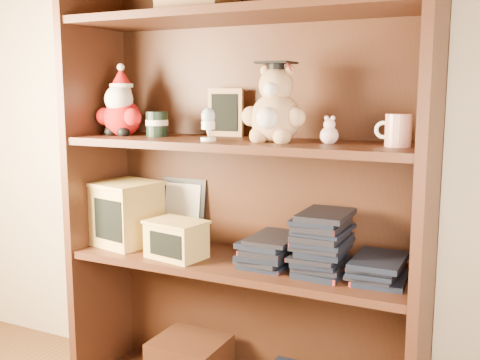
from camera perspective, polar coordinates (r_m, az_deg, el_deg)
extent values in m
cube|color=#C4B18D|center=(1.94, 5.09, 13.26)|extent=(3.00, 0.04, 2.50)
cube|color=#412112|center=(2.14, -14.20, 0.55)|extent=(0.03, 0.35, 1.60)
cube|color=#412112|center=(1.65, 18.53, -2.09)|extent=(0.03, 0.35, 1.60)
cube|color=#3C1E10|center=(1.97, 2.11, 0.10)|extent=(1.20, 0.02, 1.60)
cube|color=#412112|center=(1.81, 0.00, 16.40)|extent=(1.14, 0.33, 0.02)
cube|color=#412112|center=(1.88, 0.00, -8.52)|extent=(1.14, 0.33, 0.02)
cube|color=#412112|center=(1.80, 0.00, 3.69)|extent=(1.14, 0.33, 0.02)
sphere|color=#A50F0F|center=(2.05, -11.85, 6.19)|extent=(0.13, 0.13, 0.13)
sphere|color=#A50F0F|center=(2.07, -13.58, 6.31)|extent=(0.06, 0.06, 0.06)
sphere|color=#A50F0F|center=(1.99, -10.86, 6.31)|extent=(0.06, 0.06, 0.06)
sphere|color=black|center=(2.04, -13.00, 4.81)|extent=(0.04, 0.04, 0.04)
sphere|color=black|center=(2.01, -11.77, 4.78)|extent=(0.04, 0.04, 0.04)
sphere|color=white|center=(2.03, -12.20, 8.03)|extent=(0.10, 0.10, 0.10)
sphere|color=#D8B293|center=(2.04, -11.93, 8.66)|extent=(0.07, 0.07, 0.07)
cone|color=#A50F0F|center=(2.04, -11.99, 10.21)|extent=(0.08, 0.08, 0.07)
sphere|color=white|center=(2.05, -12.02, 11.14)|extent=(0.03, 0.03, 0.03)
cylinder|color=white|center=(2.04, -11.96, 9.38)|extent=(0.08, 0.08, 0.01)
cylinder|color=black|center=(1.96, -8.43, 5.64)|extent=(0.07, 0.07, 0.09)
cylinder|color=beige|center=(1.96, -8.43, 5.79)|extent=(0.08, 0.08, 0.02)
cube|color=#9E7547|center=(1.95, -1.47, 6.87)|extent=(0.13, 0.03, 0.16)
cube|color=black|center=(1.94, -1.61, 6.86)|extent=(0.10, 0.01, 0.13)
cube|color=#9E7547|center=(1.98, -1.09, 4.92)|extent=(0.06, 0.06, 0.01)
cylinder|color=white|center=(1.77, -3.23, 4.17)|extent=(0.05, 0.05, 0.01)
cone|color=white|center=(1.77, -3.24, 4.87)|extent=(0.02, 0.02, 0.03)
cylinder|color=white|center=(1.77, -3.24, 5.58)|extent=(0.04, 0.04, 0.02)
ellipsoid|color=#ABC1D0|center=(1.77, -3.25, 6.47)|extent=(0.04, 0.04, 0.05)
sphere|color=tan|center=(1.75, 3.66, 6.29)|extent=(0.16, 0.16, 0.16)
sphere|color=white|center=(1.69, 2.78, 6.31)|extent=(0.07, 0.07, 0.07)
sphere|color=tan|center=(1.76, 1.18, 6.50)|extent=(0.06, 0.06, 0.06)
sphere|color=tan|center=(1.70, 5.64, 6.37)|extent=(0.06, 0.06, 0.06)
sphere|color=tan|center=(1.72, 1.87, 4.52)|extent=(0.06, 0.06, 0.06)
sphere|color=tan|center=(1.69, 4.28, 4.42)|extent=(0.06, 0.06, 0.06)
sphere|color=tan|center=(1.75, 3.69, 9.58)|extent=(0.11, 0.11, 0.11)
sphere|color=white|center=(1.70, 3.11, 9.22)|extent=(0.04, 0.04, 0.04)
sphere|color=tan|center=(1.77, 2.66, 11.02)|extent=(0.04, 0.04, 0.04)
sphere|color=tan|center=(1.74, 5.05, 11.03)|extent=(0.04, 0.04, 0.04)
cylinder|color=black|center=(1.75, 3.71, 11.40)|extent=(0.05, 0.05, 0.02)
cube|color=black|center=(1.75, 3.71, 11.80)|extent=(0.11, 0.11, 0.01)
cylinder|color=#A50F0F|center=(1.71, 5.00, 11.44)|extent=(0.00, 0.05, 0.03)
sphere|color=beige|center=(1.69, 9.05, 4.48)|extent=(0.06, 0.06, 0.06)
sphere|color=beige|center=(1.69, 9.08, 5.58)|extent=(0.04, 0.04, 0.04)
sphere|color=beige|center=(1.69, 8.78, 6.26)|extent=(0.01, 0.01, 0.01)
sphere|color=beige|center=(1.69, 9.42, 6.23)|extent=(0.01, 0.01, 0.01)
cylinder|color=silver|center=(1.64, 15.78, 4.87)|extent=(0.07, 0.07, 0.09)
torus|color=white|center=(1.65, 14.36, 4.95)|extent=(0.05, 0.01, 0.05)
cube|color=black|center=(2.11, -5.80, -2.99)|extent=(0.19, 0.05, 0.23)
cube|color=beige|center=(2.11, -5.93, -3.04)|extent=(0.15, 0.03, 0.20)
cube|color=tan|center=(2.09, -11.47, -3.44)|extent=(0.24, 0.24, 0.22)
cube|color=black|center=(2.01, -13.24, -3.98)|extent=(0.14, 0.03, 0.14)
cube|color=tan|center=(2.07, -11.57, -0.38)|extent=(0.25, 0.25, 0.01)
cube|color=tan|center=(1.91, -6.48, -6.10)|extent=(0.20, 0.16, 0.12)
cube|color=black|center=(1.85, -7.58, -6.56)|extent=(0.14, 0.03, 0.08)
cube|color=tan|center=(1.89, -6.51, -4.27)|extent=(0.21, 0.17, 0.01)
cube|color=black|center=(1.83, 3.04, -8.34)|extent=(0.14, 0.20, 0.02)
cube|color=black|center=(1.83, 3.05, -7.86)|extent=(0.14, 0.20, 0.02)
cube|color=black|center=(1.83, 3.05, -7.38)|extent=(0.14, 0.20, 0.02)
cube|color=black|center=(1.82, 3.06, -6.90)|extent=(0.14, 0.20, 0.02)
cube|color=black|center=(1.82, 3.06, -6.41)|extent=(0.14, 0.20, 0.02)
cube|color=black|center=(1.81, 3.06, -5.93)|extent=(0.14, 0.20, 0.02)
cube|color=black|center=(1.78, 8.22, -9.00)|extent=(0.14, 0.20, 0.02)
cube|color=black|center=(1.77, 8.23, -8.51)|extent=(0.14, 0.20, 0.02)
cube|color=black|center=(1.77, 8.25, -8.01)|extent=(0.14, 0.20, 0.02)
cube|color=black|center=(1.76, 8.26, -7.51)|extent=(0.14, 0.20, 0.02)
cube|color=black|center=(1.76, 8.27, -7.02)|extent=(0.14, 0.20, 0.02)
cube|color=black|center=(1.75, 8.28, -6.51)|extent=(0.14, 0.20, 0.02)
cube|color=black|center=(1.75, 8.29, -6.01)|extent=(0.14, 0.20, 0.02)
cube|color=black|center=(1.75, 8.31, -5.50)|extent=(0.14, 0.20, 0.02)
cube|color=black|center=(1.74, 8.32, -4.99)|extent=(0.14, 0.20, 0.02)
cube|color=black|center=(1.74, 8.33, -4.48)|extent=(0.14, 0.20, 0.02)
cube|color=black|center=(1.74, 8.34, -3.97)|extent=(0.14, 0.20, 0.02)
cube|color=black|center=(1.73, 8.35, -3.45)|extent=(0.14, 0.20, 0.02)
cube|color=black|center=(1.74, 13.78, -9.62)|extent=(0.14, 0.20, 0.02)
cube|color=black|center=(1.73, 13.80, -9.12)|extent=(0.14, 0.20, 0.02)
cube|color=black|center=(1.73, 13.82, -8.61)|extent=(0.14, 0.20, 0.02)
cube|color=black|center=(1.72, 13.84, -8.11)|extent=(0.14, 0.20, 0.02)
cube|color=black|center=(1.72, 13.86, -7.59)|extent=(0.14, 0.20, 0.02)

